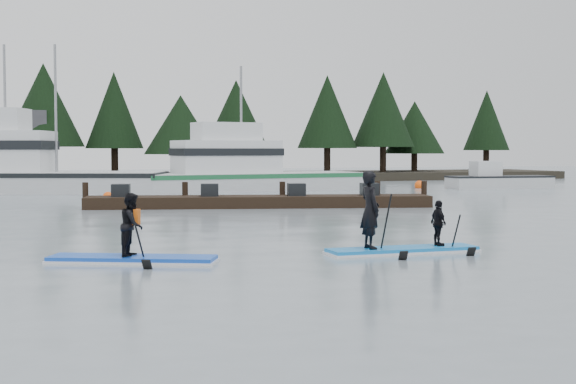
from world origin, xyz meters
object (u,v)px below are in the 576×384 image
object	(u,v)px
floating_dock	(259,202)
paddleboard_duo	(394,227)
fishing_boat_large	(12,180)
paddleboard_solo	(132,240)
fishing_boat_medium	(246,181)

from	to	relation	value
floating_dock	paddleboard_duo	xyz separation A→B (m)	(-1.46, -14.74, 0.37)
fishing_boat_large	paddleboard_solo	world-z (taller)	fishing_boat_large
floating_dock	paddleboard_duo	bearing A→B (deg)	-81.95
paddleboard_duo	fishing_boat_medium	bearing A→B (deg)	81.44
paddleboard_solo	paddleboard_duo	distance (m)	5.75
fishing_boat_medium	paddleboard_duo	size ratio (longest dim) A/B	3.79
fishing_boat_medium	floating_dock	distance (m)	13.38
floating_dock	fishing_boat_large	bearing A→B (deg)	135.17
floating_dock	paddleboard_duo	size ratio (longest dim) A/B	3.97
fishing_boat_medium	paddleboard_duo	world-z (taller)	fishing_boat_medium
fishing_boat_large	paddleboard_solo	size ratio (longest dim) A/B	4.60
paddleboard_solo	paddleboard_duo	xyz separation A→B (m)	(5.72, -0.48, 0.14)
floating_dock	paddleboard_duo	world-z (taller)	paddleboard_duo
fishing_boat_large	fishing_boat_medium	world-z (taller)	fishing_boat_large
fishing_boat_medium	paddleboard_solo	world-z (taller)	fishing_boat_medium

